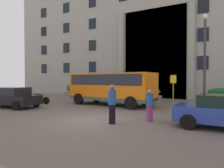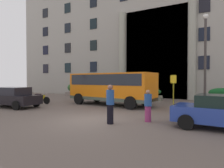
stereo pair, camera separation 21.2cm
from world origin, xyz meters
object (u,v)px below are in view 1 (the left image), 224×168
hedge_planter_entrance_left (108,91)px  pedestrian_woman_dark_dress (112,104)px  parked_sedan_second (12,97)px  hedge_planter_far_east (150,94)px  hedge_planter_entrance_right (73,90)px  lamppost_plaza_centre (205,52)px  motorcycle_far_end (39,98)px  bus_stop_sign (173,87)px  orange_minibus (111,86)px  pedestrian_man_crossing (150,106)px  hedge_planter_east (220,96)px

hedge_planter_entrance_left → pedestrian_woman_dark_dress: size_ratio=0.99×
parked_sedan_second → pedestrian_woman_dark_dress: 9.01m
hedge_planter_entrance_left → hedge_planter_far_east: bearing=-0.8°
hedge_planter_entrance_right → lamppost_plaza_centre: lamppost_plaza_centre is taller
pedestrian_woman_dark_dress → motorcycle_far_end: bearing=-152.7°
bus_stop_sign → hedge_planter_entrance_right: bus_stop_sign is taller
orange_minibus → hedge_planter_entrance_left: size_ratio=4.04×
orange_minibus → parked_sedan_second: size_ratio=1.67×
hedge_planter_far_east → pedestrian_man_crossing: 9.95m
bus_stop_sign → hedge_planter_entrance_right: (-12.53, 3.63, -0.71)m
hedge_planter_far_east → hedge_planter_entrance_left: bearing=179.2°
hedge_planter_entrance_left → motorcycle_far_end: 7.60m
bus_stop_sign → hedge_planter_east: bus_stop_sign is taller
hedge_planter_entrance_right → pedestrian_man_crossing: size_ratio=1.29×
pedestrian_man_crossing → pedestrian_woman_dark_dress: 1.87m
hedge_planter_entrance_left → lamppost_plaza_centre: size_ratio=0.26×
orange_minibus → lamppost_plaza_centre: (6.58, 2.59, 2.55)m
orange_minibus → parked_sedan_second: 7.39m
pedestrian_woman_dark_dress → hedge_planter_far_east: bearing=147.8°
hedge_planter_east → parked_sedan_second: bearing=-144.4°
hedge_planter_far_east → pedestrian_woman_dark_dress: 10.90m
orange_minibus → hedge_planter_east: (7.68, 5.10, -0.89)m
motorcycle_far_end → pedestrian_man_crossing: bearing=-21.7°
orange_minibus → parked_sedan_second: (-5.78, -4.54, -0.78)m
hedge_planter_entrance_right → hedge_planter_far_east: (9.69, -0.17, -0.17)m
hedge_planter_east → parked_sedan_second: parked_sedan_second is taller
hedge_planter_east → motorcycle_far_end: 15.24m
orange_minibus → pedestrian_man_crossing: (4.51, -4.58, -0.76)m
hedge_planter_far_east → parked_sedan_second: bearing=-128.1°
hedge_planter_entrance_left → pedestrian_man_crossing: pedestrian_man_crossing is taller
hedge_planter_entrance_right → parked_sedan_second: bearing=-76.9°
hedge_planter_far_east → pedestrian_woman_dark_dress: bearing=-82.2°
hedge_planter_east → parked_sedan_second: size_ratio=0.47×
motorcycle_far_end → lamppost_plaza_centre: bearing=12.6°
pedestrian_man_crossing → lamppost_plaza_centre: lamppost_plaza_centre is taller
motorcycle_far_end → pedestrian_woman_dark_dress: (8.89, -3.73, 0.45)m
hedge_planter_far_east → pedestrian_man_crossing: bearing=-73.3°
hedge_planter_entrance_left → hedge_planter_east: bearing=0.4°
pedestrian_man_crossing → motorcycle_far_end: bearing=-34.2°
parked_sedan_second → hedge_planter_far_east: bearing=47.8°
parked_sedan_second → bus_stop_sign: bearing=26.3°
bus_stop_sign → parked_sedan_second: bearing=-149.6°
hedge_planter_entrance_right → pedestrian_man_crossing: (12.54, -9.70, 0.01)m
hedge_planter_far_east → parked_sedan_second: size_ratio=0.49×
pedestrian_man_crossing → pedestrian_woman_dark_dress: (-1.38, -1.26, 0.14)m
orange_minibus → motorcycle_far_end: (-5.75, -2.10, -1.07)m
pedestrian_man_crossing → lamppost_plaza_centre: 8.16m
hedge_planter_entrance_right → hedge_planter_east: bearing=-0.1°
pedestrian_woman_dark_dress → lamppost_plaza_centre: bearing=117.8°
bus_stop_sign → pedestrian_man_crossing: size_ratio=1.54×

